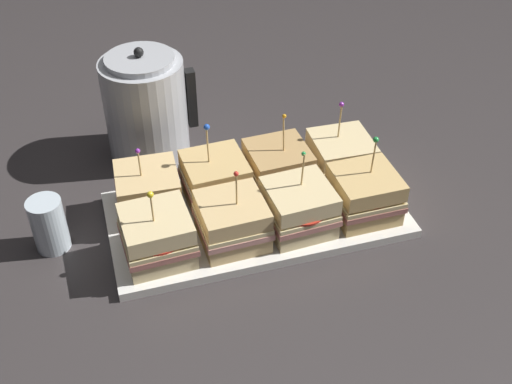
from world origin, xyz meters
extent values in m
plane|color=#383333|center=(0.00, 0.00, 0.00)|extent=(6.00, 6.00, 0.00)
cube|color=white|center=(0.00, 0.00, 0.01)|extent=(0.56, 0.28, 0.01)
cube|color=white|center=(0.00, 0.00, 0.01)|extent=(0.56, 0.28, 0.01)
cube|color=beige|center=(-0.20, -0.07, 0.03)|extent=(0.12, 0.12, 0.03)
cube|color=#B26B60|center=(-0.20, -0.07, 0.06)|extent=(0.13, 0.13, 0.01)
cube|color=beige|center=(-0.20, -0.07, 0.07)|extent=(0.12, 0.12, 0.01)
cylinder|color=red|center=(-0.20, -0.09, 0.07)|extent=(0.08, 0.08, 0.00)
cube|color=beige|center=(-0.20, -0.07, 0.09)|extent=(0.12, 0.12, 0.03)
cylinder|color=tan|center=(-0.20, -0.08, 0.13)|extent=(0.00, 0.01, 0.07)
sphere|color=yellow|center=(-0.20, -0.08, 0.17)|extent=(0.01, 0.01, 0.01)
cube|color=#DBB77A|center=(-0.06, -0.06, 0.03)|extent=(0.12, 0.12, 0.03)
cube|color=tan|center=(-0.06, -0.06, 0.06)|extent=(0.13, 0.13, 0.01)
cube|color=beige|center=(-0.06, -0.06, 0.07)|extent=(0.12, 0.12, 0.01)
cube|color=#E8C281|center=(-0.06, -0.06, 0.09)|extent=(0.12, 0.12, 0.03)
cylinder|color=tan|center=(-0.06, -0.07, 0.13)|extent=(0.00, 0.01, 0.08)
sphere|color=red|center=(-0.06, -0.07, 0.17)|extent=(0.01, 0.01, 0.01)
cube|color=beige|center=(0.06, -0.06, 0.03)|extent=(0.12, 0.12, 0.03)
cube|color=tan|center=(0.06, -0.06, 0.06)|extent=(0.13, 0.13, 0.01)
cube|color=beige|center=(0.06, -0.06, 0.07)|extent=(0.13, 0.13, 0.01)
cylinder|color=red|center=(0.06, -0.08, 0.07)|extent=(0.08, 0.08, 0.00)
cube|color=beige|center=(0.06, -0.06, 0.09)|extent=(0.12, 0.12, 0.03)
cylinder|color=tan|center=(0.07, -0.06, 0.14)|extent=(0.00, 0.01, 0.08)
sphere|color=green|center=(0.07, -0.06, 0.18)|extent=(0.01, 0.01, 0.01)
cube|color=tan|center=(0.19, -0.06, 0.03)|extent=(0.12, 0.12, 0.03)
cube|color=#B26B60|center=(0.19, -0.06, 0.06)|extent=(0.12, 0.12, 0.01)
cube|color=beige|center=(0.19, -0.06, 0.07)|extent=(0.12, 0.12, 0.01)
cylinder|color=red|center=(0.19, -0.08, 0.07)|extent=(0.07, 0.07, 0.00)
cube|color=#E0B771|center=(0.19, -0.06, 0.09)|extent=(0.12, 0.12, 0.03)
cylinder|color=tan|center=(0.21, -0.06, 0.14)|extent=(0.00, 0.01, 0.09)
sphere|color=green|center=(0.21, -0.06, 0.18)|extent=(0.01, 0.01, 0.01)
cube|color=#DBB77A|center=(-0.19, 0.07, 0.03)|extent=(0.12, 0.12, 0.03)
cube|color=tan|center=(-0.19, 0.07, 0.06)|extent=(0.13, 0.13, 0.01)
cube|color=beige|center=(-0.19, 0.07, 0.07)|extent=(0.12, 0.12, 0.01)
cube|color=#E8C281|center=(-0.19, 0.07, 0.09)|extent=(0.12, 0.12, 0.03)
cylinder|color=tan|center=(-0.20, 0.06, 0.13)|extent=(0.00, 0.01, 0.07)
sphere|color=purple|center=(-0.20, 0.06, 0.16)|extent=(0.01, 0.01, 0.01)
cube|color=tan|center=(-0.06, 0.06, 0.03)|extent=(0.12, 0.12, 0.03)
cube|color=tan|center=(-0.06, 0.06, 0.06)|extent=(0.13, 0.13, 0.01)
cube|color=beige|center=(-0.06, 0.06, 0.07)|extent=(0.12, 0.12, 0.01)
cylinder|color=red|center=(-0.06, 0.04, 0.07)|extent=(0.07, 0.07, 0.00)
cube|color=#E0B771|center=(-0.06, 0.06, 0.09)|extent=(0.12, 0.12, 0.03)
cylinder|color=tan|center=(-0.07, 0.06, 0.14)|extent=(0.00, 0.01, 0.09)
sphere|color=blue|center=(-0.07, 0.06, 0.18)|extent=(0.01, 0.01, 0.01)
cube|color=tan|center=(0.07, 0.07, 0.03)|extent=(0.12, 0.12, 0.03)
cube|color=tan|center=(0.07, 0.07, 0.06)|extent=(0.13, 0.13, 0.01)
cube|color=beige|center=(0.07, 0.07, 0.07)|extent=(0.12, 0.12, 0.01)
cube|color=tan|center=(0.07, 0.07, 0.09)|extent=(0.12, 0.12, 0.03)
cylinder|color=tan|center=(0.07, 0.07, 0.14)|extent=(0.00, 0.01, 0.09)
sphere|color=orange|center=(0.07, 0.07, 0.18)|extent=(0.01, 0.01, 0.01)
cube|color=beige|center=(0.20, 0.06, 0.03)|extent=(0.12, 0.12, 0.03)
cube|color=#B26B60|center=(0.20, 0.06, 0.06)|extent=(0.12, 0.12, 0.01)
cube|color=beige|center=(0.20, 0.06, 0.07)|extent=(0.12, 0.12, 0.01)
cube|color=beige|center=(0.20, 0.06, 0.09)|extent=(0.12, 0.12, 0.03)
cylinder|color=tan|center=(0.19, 0.07, 0.14)|extent=(0.00, 0.01, 0.09)
sphere|color=purple|center=(0.19, 0.07, 0.18)|extent=(0.01, 0.01, 0.01)
cylinder|color=#B7BABF|center=(-0.16, 0.28, 0.11)|extent=(0.17, 0.17, 0.22)
cylinder|color=#B7BABF|center=(-0.16, 0.28, 0.23)|extent=(0.14, 0.14, 0.01)
sphere|color=black|center=(-0.16, 0.28, 0.24)|extent=(0.02, 0.02, 0.02)
cube|color=black|center=(-0.06, 0.28, 0.12)|extent=(0.02, 0.02, 0.13)
cylinder|color=silver|center=(-0.38, 0.03, 0.05)|extent=(0.06, 0.06, 0.11)
camera|label=1|loc=(-0.27, -0.90, 0.83)|focal=45.00mm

